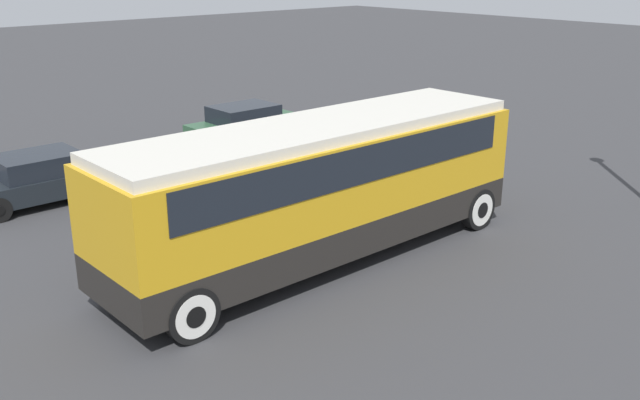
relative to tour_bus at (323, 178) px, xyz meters
The scene contains 5 objects.
ground_plane 1.86m from the tour_bus, behind, with size 120.00×120.00×0.00m, color #38383A.
tour_bus is the anchor object (origin of this frame).
parked_car_near 10.17m from the tour_bus, 63.31° to the left, with size 4.17×1.83×1.48m.
parked_car_mid 8.57m from the tour_bus, 111.09° to the left, with size 4.04×1.88×1.36m.
parked_car_far 6.45m from the tour_bus, 80.14° to the left, with size 4.67×1.83×1.37m.
Camera 1 is at (-9.61, -10.79, 6.35)m, focal length 40.00 mm.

